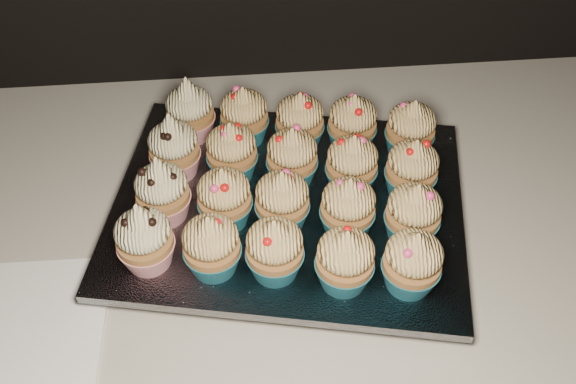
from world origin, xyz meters
name	(u,v)px	position (x,y,z in m)	size (l,w,h in m)	color
worktop	(181,236)	(0.00, 1.70, 0.88)	(2.44, 0.64, 0.04)	beige
napkin	(22,327)	(-0.17, 1.57, 0.90)	(0.18, 0.18, 0.00)	white
baking_tray	(288,213)	(0.13, 1.70, 0.91)	(0.39, 0.29, 0.02)	black
foil_lining	(288,204)	(0.13, 1.70, 0.93)	(0.42, 0.33, 0.01)	silver
cupcake_0	(144,238)	(-0.03, 1.62, 0.97)	(0.06, 0.06, 0.10)	#AD182C
cupcake_1	(212,245)	(0.05, 1.61, 0.97)	(0.06, 0.06, 0.08)	#1C6C84
cupcake_2	(275,249)	(0.11, 1.60, 0.97)	(0.06, 0.06, 0.08)	#1C6C84
cupcake_3	(345,260)	(0.18, 1.58, 0.97)	(0.06, 0.06, 0.08)	#1C6C84
cupcake_4	(412,262)	(0.25, 1.57, 0.97)	(0.06, 0.06, 0.08)	#1C6C84
cupcake_5	(162,191)	(-0.01, 1.69, 0.97)	(0.06, 0.06, 0.10)	#AD182C
cupcake_6	(224,198)	(0.06, 1.68, 0.97)	(0.06, 0.06, 0.08)	#1C6C84
cupcake_7	(282,201)	(0.13, 1.66, 0.97)	(0.06, 0.06, 0.08)	#1C6C84
cupcake_8	(348,208)	(0.20, 1.65, 0.97)	(0.06, 0.06, 0.08)	#1C6C84
cupcake_9	(413,214)	(0.27, 1.63, 0.97)	(0.06, 0.06, 0.08)	#1C6C84
cupcake_10	(174,148)	(0.00, 1.76, 0.97)	(0.06, 0.06, 0.10)	#AD182C
cupcake_11	(232,152)	(0.07, 1.75, 0.97)	(0.06, 0.06, 0.08)	#1C6C84
cupcake_12	(292,157)	(0.14, 1.73, 0.97)	(0.06, 0.06, 0.08)	#1C6C84
cupcake_13	(352,164)	(0.21, 1.72, 0.97)	(0.06, 0.06, 0.08)	#1C6C84
cupcake_14	(412,169)	(0.28, 1.70, 0.97)	(0.06, 0.06, 0.08)	#1C6C84
cupcake_15	(190,111)	(0.02, 1.83, 0.97)	(0.06, 0.06, 0.10)	#AD182C
cupcake_16	(244,116)	(0.09, 1.82, 0.97)	(0.06, 0.06, 0.08)	#1C6C84
cupcake_17	(300,122)	(0.16, 1.80, 0.97)	(0.06, 0.06, 0.08)	#1C6C84
cupcake_18	(352,123)	(0.23, 1.79, 0.97)	(0.06, 0.06, 0.08)	#1C6C84
cupcake_19	(411,129)	(0.30, 1.77, 0.97)	(0.06, 0.06, 0.08)	#1C6C84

